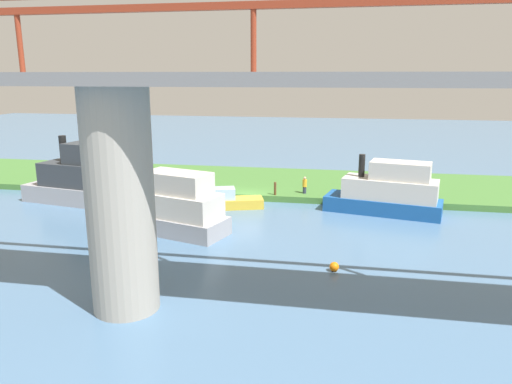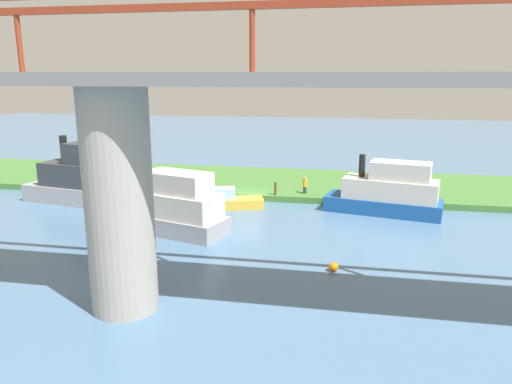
# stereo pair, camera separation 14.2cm
# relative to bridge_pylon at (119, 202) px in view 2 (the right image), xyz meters

# --- Properties ---
(ground_plane) EXTENTS (160.00, 160.00, 0.00)m
(ground_plane) POSITION_rel_bridge_pylon_xyz_m (-1.37, -19.19, -4.78)
(ground_plane) COLOR #4C7093
(grassy_bank) EXTENTS (80.00, 12.00, 0.50)m
(grassy_bank) POSITION_rel_bridge_pylon_xyz_m (-1.37, -25.19, -4.53)
(grassy_bank) COLOR #427533
(grassy_bank) RESTS_ON ground
(bridge_pylon) EXTENTS (2.83, 2.83, 9.55)m
(bridge_pylon) POSITION_rel_bridge_pylon_xyz_m (0.00, 0.00, 0.00)
(bridge_pylon) COLOR #9E998E
(bridge_pylon) RESTS_ON ground
(bridge_span) EXTENTS (74.16, 4.30, 3.25)m
(bridge_span) POSITION_rel_bridge_pylon_xyz_m (-0.00, -0.01, 5.27)
(bridge_span) COLOR slate
(bridge_span) RESTS_ON bridge_pylon
(person_on_bank) EXTENTS (0.49, 0.49, 1.39)m
(person_on_bank) POSITION_rel_bridge_pylon_xyz_m (-5.99, -20.59, -3.58)
(person_on_bank) COLOR #2D334C
(person_on_bank) RESTS_ON grassy_bank
(mooring_post) EXTENTS (0.20, 0.20, 1.05)m
(mooring_post) POSITION_rel_bridge_pylon_xyz_m (-3.70, -19.61, -3.75)
(mooring_post) COLOR brown
(mooring_post) RESTS_ON grassy_bank
(motorboat_white) EXTENTS (9.02, 5.28, 4.38)m
(motorboat_white) POSITION_rel_bridge_pylon_xyz_m (2.05, -10.64, -3.16)
(motorboat_white) COLOR #99999E
(motorboat_white) RESTS_ON ground
(skiff_small) EXTENTS (8.74, 4.53, 4.26)m
(skiff_small) POSITION_rel_bridge_pylon_xyz_m (-12.30, -17.61, -3.20)
(skiff_small) COLOR #195199
(skiff_small) RESTS_ON ground
(houseboat_blue) EXTENTS (5.02, 3.03, 1.58)m
(houseboat_blue) POSITION_rel_bridge_pylon_xyz_m (-0.59, -16.89, -4.21)
(houseboat_blue) COLOR gold
(houseboat_blue) RESTS_ON ground
(motorboat_red) EXTENTS (10.77, 5.21, 5.28)m
(motorboat_red) POSITION_rel_bridge_pylon_xyz_m (10.60, -16.36, -2.82)
(motorboat_red) COLOR #99999E
(motorboat_red) RESTS_ON ground
(marker_buoy) EXTENTS (0.50, 0.50, 0.50)m
(marker_buoy) POSITION_rel_bridge_pylon_xyz_m (-8.83, -5.76, -4.53)
(marker_buoy) COLOR orange
(marker_buoy) RESTS_ON ground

